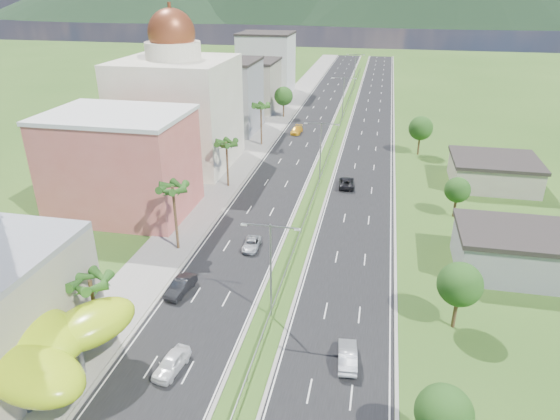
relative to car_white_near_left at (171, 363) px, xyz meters
The scene contains 33 objects.
ground 7.26m from the car_white_near_left, ahead, with size 500.00×500.00×0.00m, color #2D5119.
road_left 89.96m from the car_white_near_left, 90.18° to the left, with size 11.00×260.00×0.04m, color black.
road_right 91.15m from the car_white_near_left, 80.71° to the left, with size 11.00×260.00×0.04m, color black.
sidewalk_left 90.49m from the car_white_near_left, 96.21° to the left, with size 7.00×260.00×0.12m, color gray.
median_guardrail 72.30m from the car_white_near_left, 84.27° to the left, with size 0.10×216.06×0.76m.
streetlight_median_b 13.63m from the car_white_near_left, 54.06° to the left, with size 6.04×0.25×11.00m.
streetlight_median_c 50.81m from the car_white_near_left, 81.78° to the left, with size 6.04×0.25×11.00m.
streetlight_median_d 95.41m from the car_white_near_left, 85.66° to the left, with size 6.04×0.25×11.00m.
streetlight_median_e 140.26m from the car_white_near_left, 87.05° to the left, with size 6.04×0.25×11.00m.
lime_canopy 14.04m from the car_white_near_left, 162.41° to the right, with size 18.00×15.00×7.40m.
pink_shophouse 38.69m from the car_white_near_left, 123.05° to the left, with size 20.00×15.00×15.00m, color #C75C51.
domed_building 59.68m from the car_white_near_left, 110.72° to the left, with size 20.00×20.00×28.70m.
midrise_grey 82.67m from the car_white_near_left, 103.90° to the left, with size 16.00×15.00×16.00m, color gray.
midrise_beige 104.01m from the car_white_near_left, 100.98° to the left, with size 16.00×15.00×13.00m, color #9D9581.
midrise_white 126.77m from the car_white_near_left, 99.00° to the left, with size 16.00×15.00×18.00m, color silver.
shed_near 43.19m from the car_white_near_left, 35.32° to the left, with size 15.00×10.00×5.00m, color gray.
shed_far 66.38m from the car_white_near_left, 55.89° to the left, with size 14.00×12.00×4.40m, color #9D9581.
palm_tree_b 10.54m from the car_white_near_left, 166.75° to the left, with size 3.60×3.60×8.10m.
palm_tree_c 24.68m from the car_white_near_left, 110.68° to the left, with size 3.60×3.60×9.60m.
palm_tree_d 46.20m from the car_white_near_left, 100.45° to the left, with size 3.60×3.60×8.60m.
palm_tree_e 70.83m from the car_white_near_left, 96.76° to the left, with size 3.60×3.60×9.40m.
leafy_tree_lfar 95.43m from the car_white_near_left, 94.99° to the left, with size 4.90×4.90×8.05m.
leafy_tree_ra 24.08m from the car_white_near_left, 12.27° to the right, with size 4.20×4.20×6.90m.
leafy_tree_rb 29.13m from the car_white_near_left, 24.51° to the left, with size 4.55×4.55×7.47m.
leafy_tree_rc 49.62m from the car_white_near_left, 53.83° to the left, with size 3.85×3.85×6.33m.
leafy_tree_rd 74.51m from the car_white_near_left, 70.18° to the left, with size 4.90×4.90×8.05m.
mountain_ridge 454.94m from the car_white_near_left, 81.50° to the left, with size 860.00×140.00×90.00m, color black, non-canonical shape.
car_white_near_left is the anchor object (origin of this frame).
car_dark_left 12.76m from the car_white_near_left, 108.05° to the left, with size 1.75×5.02×1.65m, color black.
car_silver_mid_left 23.97m from the car_white_near_left, 86.63° to the left, with size 2.11×4.58×1.27m, color #A6A9AE.
car_yellow_far_left 80.42m from the car_white_near_left, 91.58° to the left, with size 2.16×5.33×1.55m, color gold.
car_silver_right 16.40m from the car_white_near_left, 15.00° to the left, with size 1.72×4.93×1.63m, color #B3B5BB.
car_dark_far_right 50.33m from the car_white_near_left, 76.09° to the left, with size 2.55×5.52×1.54m, color black.
Camera 1 is at (9.80, -33.05, 32.84)m, focal length 32.00 mm.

